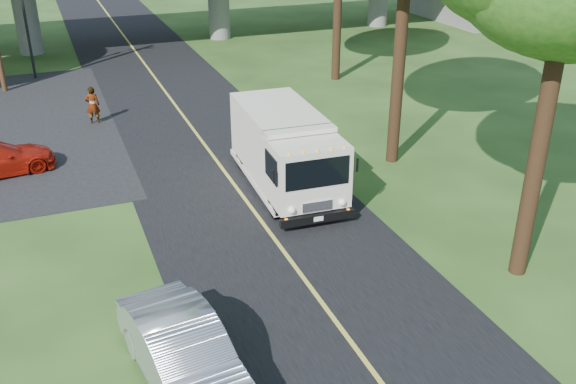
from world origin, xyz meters
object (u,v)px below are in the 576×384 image
traffic_signal (25,18)px  step_van (285,149)px  silver_sedan (185,355)px  pedestrian (93,105)px

traffic_signal → step_van: traffic_signal is taller
traffic_signal → step_van: bearing=-66.9°
silver_sedan → pedestrian: pedestrian is taller
step_van → pedestrian: (-5.38, 9.18, -0.62)m
silver_sedan → step_van: bearing=48.1°
silver_sedan → pedestrian: 17.39m
pedestrian → step_van: bearing=124.2°
traffic_signal → silver_sedan: traffic_signal is taller
step_van → silver_sedan: (-5.36, -8.20, -0.70)m
step_van → pedestrian: 10.66m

